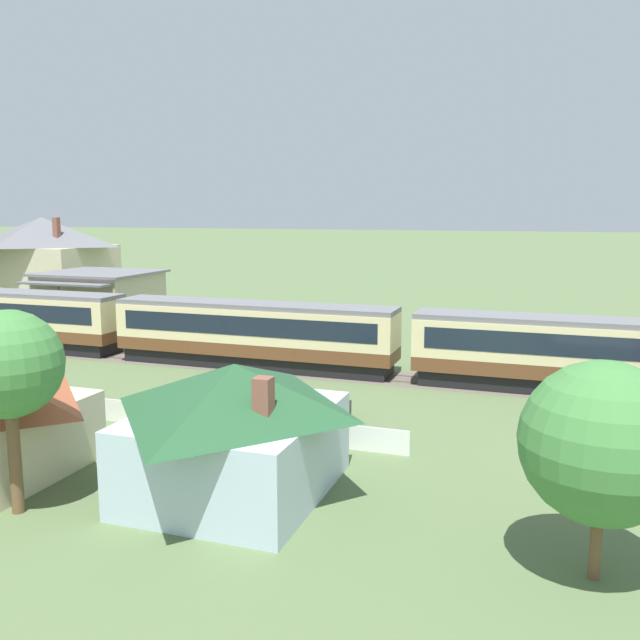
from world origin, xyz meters
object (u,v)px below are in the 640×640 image
Objects in this scene: passenger_train at (258,332)px; yard_tree_0 at (8,365)px; parked_car_black at (301,407)px; yard_tree_1 at (603,443)px; cottage_dark_green_roof at (235,426)px; delivery_truck_red at (624,410)px; station_house_grey_roof at (44,259)px; station_building at (100,298)px.

yard_tree_0 reaches higher than passenger_train.
parked_car_black is at bearing 67.10° from yard_tree_0.
parked_car_black is 16.60m from yard_tree_1.
cottage_dark_green_roof is 1.29× the size of yard_tree_1.
yard_tree_0 is 1.12× the size of yard_tree_1.
parked_car_black is at bearing 139.66° from yard_tree_1.
delivery_truck_red is (14.21, 2.40, 0.58)m from parked_car_black.
station_house_grey_roof reaches higher than yard_tree_1.
passenger_train is at bearing -30.49° from station_house_grey_roof.
parked_car_black is 0.69× the size of yard_tree_0.
station_house_grey_roof reaches higher than yard_tree_0.
station_building is 16.81m from station_house_grey_roof.
station_house_grey_roof is at bearing 153.84° from delivery_truck_red.
station_building is (-19.68, 10.54, 0.04)m from passenger_train.
parked_car_black is 0.78× the size of yard_tree_1.
yard_tree_1 reaches higher than parked_car_black.
station_house_grey_roof is 49.52m from parked_car_black.
cottage_dark_green_roof is (7.21, -17.80, 0.11)m from passenger_train.
passenger_train is 27.35m from yard_tree_1.
passenger_train reaches higher than delivery_truck_red.
station_building is 43.90m from delivery_truck_red.
station_building reaches higher than delivery_truck_red.
station_building is at bearing 151.83° from passenger_train.
yard_tree_0 is at bearing -86.91° from passenger_train.
yard_tree_0 reaches higher than station_building.
cottage_dark_green_roof is at bearing -46.50° from station_building.
cottage_dark_green_roof reaches higher than passenger_train.
parked_car_black is at bearing -170.41° from delivery_truck_red.
cottage_dark_green_roof is 17.35m from delivery_truck_red.
passenger_train is 9.59× the size of yard_tree_1.
yard_tree_1 is at bearing -9.74° from cottage_dark_green_roof.
parked_car_black is 0.76× the size of delivery_truck_red.
delivery_truck_red is at bearing 82.11° from yard_tree_1.
station_building is at bearing 156.66° from delivery_truck_red.
yard_tree_1 is (17.65, 1.84, -1.14)m from yard_tree_0.
station_building is 38.43m from yard_tree_0.
station_house_grey_roof reaches higher than passenger_train.
delivery_truck_red is 0.92× the size of yard_tree_0.
yard_tree_1 is (12.42, -10.54, 3.19)m from parked_car_black.
station_house_grey_roof is (-13.86, 9.21, 2.40)m from station_building.
yard_tree_0 is at bearing -57.06° from station_building.
passenger_train is 12.32× the size of parked_car_black.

